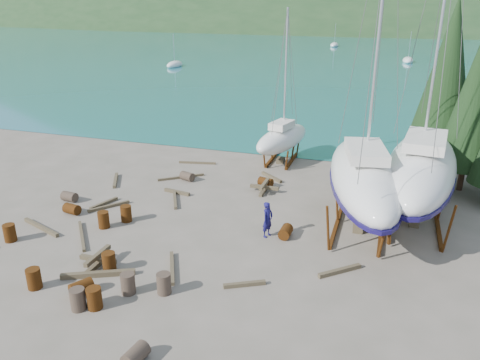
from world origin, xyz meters
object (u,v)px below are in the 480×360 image
(worker, at_px, (268,219))
(large_sailboat_near, at_px, (364,176))
(large_sailboat_far, at_px, (421,168))
(small_sailboat_shore, at_px, (282,138))

(worker, bearing_deg, large_sailboat_near, -38.66)
(large_sailboat_far, relative_size, small_sailboat_shore, 1.73)
(large_sailboat_near, bearing_deg, small_sailboat_shore, 112.95)
(large_sailboat_near, xyz_separation_m, large_sailboat_far, (2.73, 1.62, 0.23))
(large_sailboat_near, relative_size, large_sailboat_far, 0.94)
(large_sailboat_near, bearing_deg, large_sailboat_far, 19.02)
(large_sailboat_near, xyz_separation_m, worker, (-4.29, -2.56, -1.87))
(small_sailboat_shore, distance_m, worker, 11.91)
(large_sailboat_near, distance_m, worker, 5.33)
(large_sailboat_near, xyz_separation_m, small_sailboat_shore, (-6.32, 9.14, -1.02))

